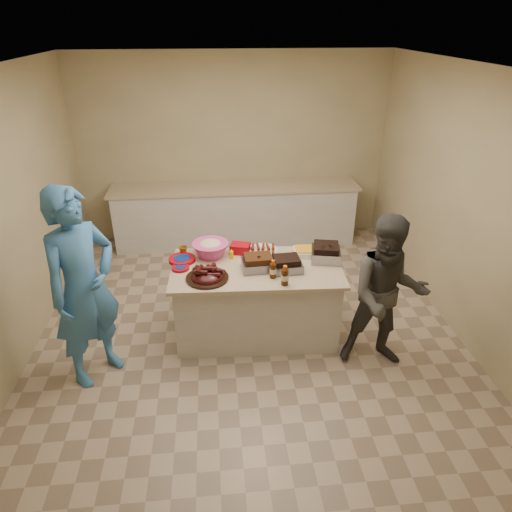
{
  "coord_description": "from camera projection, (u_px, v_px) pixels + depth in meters",
  "views": [
    {
      "loc": [
        -0.31,
        -4.13,
        3.08
      ],
      "look_at": [
        0.09,
        -0.05,
        0.92
      ],
      "focal_mm": 32.0,
      "sensor_mm": 36.0,
      "label": 1
    }
  ],
  "objects": [
    {
      "name": "plastic_cup",
      "position": [
        183.0,
        254.0,
        4.89
      ],
      "size": [
        0.09,
        0.09,
        0.09
      ],
      "primitive_type": "imported",
      "rotation": [
        0.0,
        0.0,
        -0.04
      ],
      "color": "#84500F",
      "rests_on": "island"
    },
    {
      "name": "guest_gray",
      "position": [
        377.0,
        359.0,
        4.62
      ],
      "size": [
        0.99,
        1.66,
        0.59
      ],
      "primitive_type": "imported",
      "rotation": [
        0.0,
        0.0,
        -0.15
      ],
      "color": "#45433E",
      "rests_on": "ground"
    },
    {
      "name": "bbq_bottle_a",
      "position": [
        285.0,
        285.0,
        4.33
      ],
      "size": [
        0.07,
        0.07,
        0.2
      ],
      "primitive_type": "cylinder",
      "rotation": [
        0.0,
        0.0,
        -0.04
      ],
      "color": "#381A07",
      "rests_on": "island"
    },
    {
      "name": "guest_blue",
      "position": [
        101.0,
        371.0,
        4.46
      ],
      "size": [
        1.89,
        1.77,
        0.46
      ],
      "primitive_type": "imported",
      "rotation": [
        0.0,
        0.0,
        0.86
      ],
      "color": "teal",
      "rests_on": "ground"
    },
    {
      "name": "plate_stack_large",
      "position": [
        182.0,
        261.0,
        4.75
      ],
      "size": [
        0.29,
        0.29,
        0.03
      ],
      "primitive_type": "cylinder",
      "rotation": [
        0.0,
        0.0,
        -0.04
      ],
      "color": "#95040F",
      "rests_on": "island"
    },
    {
      "name": "sausage_plate",
      "position": [
        263.0,
        251.0,
        4.96
      ],
      "size": [
        0.35,
        0.35,
        0.05
      ],
      "primitive_type": "cylinder",
      "rotation": [
        0.0,
        0.0,
        -0.09
      ],
      "color": "silver",
      "rests_on": "island"
    },
    {
      "name": "roasting_pan",
      "position": [
        325.0,
        260.0,
        4.78
      ],
      "size": [
        0.35,
        0.35,
        0.12
      ],
      "primitive_type": "cube",
      "rotation": [
        0.0,
        0.0,
        -0.21
      ],
      "color": "gray",
      "rests_on": "island"
    },
    {
      "name": "mac_cheese_dish",
      "position": [
        308.0,
        255.0,
        4.88
      ],
      "size": [
        0.31,
        0.23,
        0.08
      ],
      "primitive_type": "cube",
      "rotation": [
        0.0,
        0.0,
        -0.04
      ],
      "color": "gold",
      "rests_on": "island"
    },
    {
      "name": "basket_stack",
      "position": [
        240.0,
        253.0,
        4.92
      ],
      "size": [
        0.23,
        0.2,
        0.1
      ],
      "primitive_type": "cube",
      "rotation": [
        0.0,
        0.0,
        -0.27
      ],
      "color": "#95040F",
      "rests_on": "island"
    },
    {
      "name": "plate_stack_small",
      "position": [
        181.0,
        269.0,
        4.6
      ],
      "size": [
        0.19,
        0.19,
        0.02
      ],
      "primitive_type": "cylinder",
      "rotation": [
        0.0,
        0.0,
        -0.04
      ],
      "color": "#95040F",
      "rests_on": "island"
    },
    {
      "name": "brisket_tray",
      "position": [
        286.0,
        270.0,
        4.58
      ],
      "size": [
        0.32,
        0.27,
        0.09
      ],
      "primitive_type": "cube",
      "rotation": [
        0.0,
        0.0,
        0.07
      ],
      "color": "black",
      "rests_on": "island"
    },
    {
      "name": "island",
      "position": [
        256.0,
        332.0,
        5.02
      ],
      "size": [
        1.77,
        0.98,
        0.82
      ],
      "primitive_type": null,
      "rotation": [
        0.0,
        0.0,
        -0.04
      ],
      "color": "beige",
      "rests_on": "ground"
    },
    {
      "name": "coleslaw_bowl",
      "position": [
        211.0,
        256.0,
        4.85
      ],
      "size": [
        0.4,
        0.4,
        0.26
      ],
      "primitive_type": null,
      "rotation": [
        0.0,
        0.0,
        -0.04
      ],
      "color": "#CF4189",
      "rests_on": "island"
    },
    {
      "name": "pulled_pork_tray",
      "position": [
        258.0,
        269.0,
        4.6
      ],
      "size": [
        0.33,
        0.26,
        0.1
      ],
      "primitive_type": "cube",
      "rotation": [
        0.0,
        0.0,
        0.05
      ],
      "color": "#47230F",
      "rests_on": "island"
    },
    {
      "name": "room",
      "position": [
        248.0,
        327.0,
        5.1
      ],
      "size": [
        4.5,
        5.0,
        2.7
      ],
      "primitive_type": null,
      "color": "tan",
      "rests_on": "ground"
    },
    {
      "name": "mustard_bottle",
      "position": [
        232.0,
        259.0,
        4.8
      ],
      "size": [
        0.04,
        0.04,
        0.11
      ],
      "primitive_type": "cylinder",
      "rotation": [
        0.0,
        0.0,
        -0.04
      ],
      "color": "#FDBF00",
      "rests_on": "island"
    },
    {
      "name": "sauce_bowl",
      "position": [
        260.0,
        257.0,
        4.83
      ],
      "size": [
        0.13,
        0.05,
        0.13
      ],
      "primitive_type": "imported",
      "rotation": [
        0.0,
        0.0,
        -0.04
      ],
      "color": "silver",
      "rests_on": "island"
    },
    {
      "name": "bbq_bottle_b",
      "position": [
        273.0,
        277.0,
        4.45
      ],
      "size": [
        0.07,
        0.07,
        0.19
      ],
      "primitive_type": "cylinder",
      "rotation": [
        0.0,
        0.0,
        -0.04
      ],
      "color": "#381A07",
      "rests_on": "island"
    },
    {
      "name": "back_counter",
      "position": [
        236.0,
        214.0,
        6.83
      ],
      "size": [
        3.6,
        0.64,
        0.9
      ],
      "primitive_type": null,
      "color": "beige",
      "rests_on": "ground"
    },
    {
      "name": "rib_platter",
      "position": [
        207.0,
        279.0,
        4.43
      ],
      "size": [
        0.51,
        0.51,
        0.17
      ],
      "primitive_type": null,
      "rotation": [
        0.0,
        0.0,
        -0.26
      ],
      "color": "#3D0C0C",
      "rests_on": "island"
    }
  ]
}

